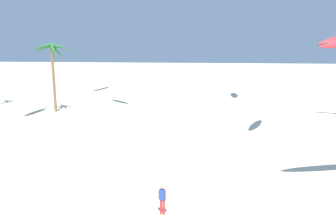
# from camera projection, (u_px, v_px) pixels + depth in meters

# --- Properties ---
(palm_tree_2) EXTENTS (5.43, 4.87, 9.18)m
(palm_tree_2) POSITION_uv_depth(u_px,v_px,m) (52.00, 54.00, 42.18)
(palm_tree_2) COLOR olive
(palm_tree_2) RESTS_ON ground
(person_near_right) EXTENTS (0.49, 0.28, 1.67)m
(person_near_right) POSITION_uv_depth(u_px,v_px,m) (162.00, 198.00, 17.32)
(person_near_right) COLOR red
(person_near_right) RESTS_ON ground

